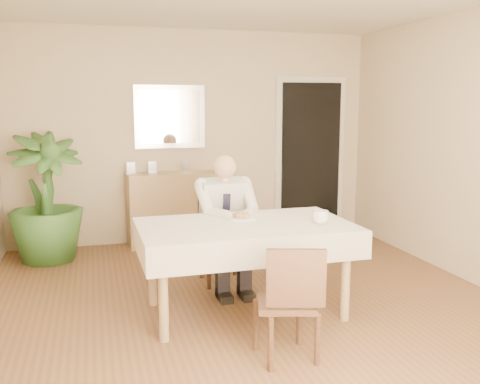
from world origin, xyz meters
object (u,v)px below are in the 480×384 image
object	(u,v)px
chair_far	(220,233)
coffee_mug	(321,217)
chair_near	(290,298)
sideboard	(174,209)
seated_man	(227,216)
potted_palm	(46,198)
dining_table	(245,234)

from	to	relation	value
chair_far	coffee_mug	xyz separation A→B (m)	(0.58, -1.04, 0.34)
chair_near	coffee_mug	world-z (taller)	coffee_mug
chair_far	sideboard	world-z (taller)	sideboard
chair_far	seated_man	bearing A→B (deg)	-84.11
chair_near	potted_palm	world-z (taller)	potted_palm
seated_man	sideboard	world-z (taller)	seated_man
dining_table	chair_near	bearing A→B (deg)	-87.75
potted_palm	sideboard	bearing A→B (deg)	13.23
dining_table	chair_near	xyz separation A→B (m)	(0.05, -0.90, -0.22)
sideboard	coffee_mug	bearing A→B (deg)	-75.79
coffee_mug	sideboard	size ratio (longest dim) A/B	0.12
dining_table	coffee_mug	distance (m)	0.62
seated_man	potted_palm	bearing A→B (deg)	139.86
seated_man	potted_palm	world-z (taller)	potted_palm
chair_near	seated_man	world-z (taller)	seated_man
chair_far	potted_palm	bearing A→B (deg)	151.87
potted_palm	chair_far	bearing A→B (deg)	-34.03
dining_table	seated_man	bearing A→B (deg)	89.24
sideboard	potted_palm	distance (m)	1.50
coffee_mug	sideboard	xyz separation A→B (m)	(-0.82, 2.51, -0.36)
chair_near	potted_palm	bearing A→B (deg)	136.69
chair_far	sideboard	xyz separation A→B (m)	(-0.24, 1.47, -0.02)
seated_man	potted_palm	size ratio (longest dim) A/B	0.88
dining_table	potted_palm	xyz separation A→B (m)	(-1.67, 2.00, 0.04)
chair_near	seated_man	distance (m)	1.52
coffee_mug	sideboard	distance (m)	2.66
dining_table	potted_palm	bearing A→B (deg)	129.10
coffee_mug	chair_near	bearing A→B (deg)	-126.01
chair_near	coffee_mug	distance (m)	0.98
dining_table	seated_man	world-z (taller)	seated_man
seated_man	potted_palm	distance (m)	2.19
coffee_mug	potted_palm	world-z (taller)	potted_palm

